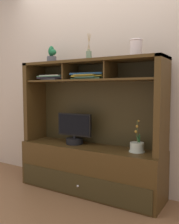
# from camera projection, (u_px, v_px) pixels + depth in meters

# --- Properties ---
(floor_plane) EXTENTS (6.00, 6.00, 0.02)m
(floor_plane) POSITION_uv_depth(u_px,v_px,m) (90.00, 192.00, 2.89)
(floor_plane) COLOR brown
(floor_plane) RESTS_ON ground
(back_wall) EXTENTS (6.00, 0.02, 2.80)m
(back_wall) POSITION_uv_depth(u_px,v_px,m) (101.00, 69.00, 2.98)
(back_wall) COLOR beige
(back_wall) RESTS_ON ground
(media_console) EXTENTS (1.67, 0.47, 1.47)m
(media_console) POSITION_uv_depth(u_px,v_px,m) (90.00, 153.00, 2.85)
(media_console) COLOR #442E13
(media_console) RESTS_ON ground
(tv_monitor) EXTENTS (0.44, 0.20, 0.36)m
(tv_monitor) POSITION_uv_depth(u_px,v_px,m) (74.00, 131.00, 2.92)
(tv_monitor) COLOR black
(tv_monitor) RESTS_ON media_console
(potted_orchid) EXTENTS (0.16, 0.16, 0.33)m
(potted_orchid) POSITION_uv_depth(u_px,v_px,m) (137.00, 147.00, 2.55)
(potted_orchid) COLOR silver
(potted_orchid) RESTS_ON media_console
(magazine_stack_left) EXTENTS (0.37, 0.25, 0.06)m
(magazine_stack_left) POSITION_uv_depth(u_px,v_px,m) (53.00, 78.00, 3.01)
(magazine_stack_left) COLOR #37383C
(magazine_stack_left) RESTS_ON media_console
(magazine_stack_centre) EXTENTS (0.41, 0.24, 0.07)m
(magazine_stack_centre) POSITION_uv_depth(u_px,v_px,m) (89.00, 76.00, 2.78)
(magazine_stack_centre) COLOR #4F815C
(magazine_stack_centre) RESTS_ON media_console
(diffuser_bottle) EXTENTS (0.06, 0.06, 0.29)m
(diffuser_bottle) POSITION_uv_depth(u_px,v_px,m) (89.00, 55.00, 2.74)
(diffuser_bottle) COLOR gray
(diffuser_bottle) RESTS_ON media_console
(potted_succulent) EXTENTS (0.13, 0.13, 0.21)m
(potted_succulent) POSITION_uv_depth(u_px,v_px,m) (52.00, 56.00, 3.04)
(potted_succulent) COLOR #4B4C55
(potted_succulent) RESTS_ON media_console
(ceramic_vase) EXTENTS (0.13, 0.13, 0.17)m
(ceramic_vase) POSITION_uv_depth(u_px,v_px,m) (136.00, 48.00, 2.45)
(ceramic_vase) COLOR silver
(ceramic_vase) RESTS_ON media_console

